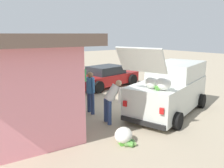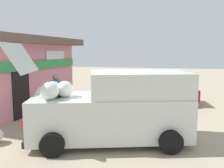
# 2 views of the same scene
# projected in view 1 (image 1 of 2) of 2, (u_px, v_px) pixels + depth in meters

# --- Properties ---
(ground_plane) EXTENTS (60.00, 60.00, 0.00)m
(ground_plane) POSITION_uv_depth(u_px,v_px,m) (137.00, 105.00, 10.66)
(ground_plane) COLOR tan
(storefront_bar) EXTENTS (7.43, 4.80, 3.20)m
(storefront_bar) POSITION_uv_depth(u_px,v_px,m) (7.00, 77.00, 8.32)
(storefront_bar) COLOR pink
(storefront_bar) RESTS_ON ground_plane
(delivery_van) EXTENTS (3.12, 5.12, 2.79)m
(delivery_van) POSITION_uv_depth(u_px,v_px,m) (170.00, 88.00, 9.57)
(delivery_van) COLOR silver
(delivery_van) RESTS_ON ground_plane
(parked_sedan) EXTENTS (2.59, 4.45, 1.27)m
(parked_sedan) POSITION_uv_depth(u_px,v_px,m) (106.00, 77.00, 14.28)
(parked_sedan) COLOR maroon
(parked_sedan) RESTS_ON ground_plane
(vendor_standing) EXTENTS (0.57, 0.37, 1.71)m
(vendor_standing) POSITION_uv_depth(u_px,v_px,m) (90.00, 89.00, 9.37)
(vendor_standing) COLOR navy
(vendor_standing) RESTS_ON ground_plane
(customer_bending) EXTENTS (0.60, 0.71, 1.56)m
(customer_bending) POSITION_uv_depth(u_px,v_px,m) (112.00, 98.00, 8.38)
(customer_bending) COLOR navy
(customer_bending) RESTS_ON ground_plane
(unloaded_banana_pile) EXTENTS (0.89, 0.87, 0.45)m
(unloaded_banana_pile) POSITION_uv_depth(u_px,v_px,m) (124.00, 136.00, 6.94)
(unloaded_banana_pile) COLOR silver
(unloaded_banana_pile) RESTS_ON ground_plane
(paint_bucket) EXTENTS (0.26, 0.26, 0.37)m
(paint_bucket) POSITION_uv_depth(u_px,v_px,m) (57.00, 94.00, 11.88)
(paint_bucket) COLOR blue
(paint_bucket) RESTS_ON ground_plane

